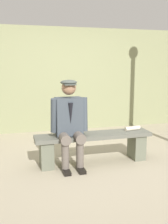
# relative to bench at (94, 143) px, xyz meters

# --- Properties ---
(ground_plane) EXTENTS (30.00, 30.00, 0.00)m
(ground_plane) POSITION_rel_bench_xyz_m (0.00, 0.00, -0.31)
(ground_plane) COLOR gray
(bench) EXTENTS (1.83, 0.37, 0.47)m
(bench) POSITION_rel_bench_xyz_m (0.00, 0.00, 0.00)
(bench) COLOR #55564C
(bench) RESTS_ON ground
(seated_man) EXTENTS (0.56, 0.55, 1.31)m
(seated_man) POSITION_rel_bench_xyz_m (0.39, 0.06, 0.41)
(seated_man) COLOR #373F47
(seated_man) RESTS_ON ground
(rolled_magazine) EXTENTS (0.28, 0.11, 0.06)m
(rolled_magazine) POSITION_rel_bench_xyz_m (-0.67, -0.04, 0.19)
(rolled_magazine) COLOR beige
(rolled_magazine) RESTS_ON bench
(stadium_wall) EXTENTS (12.00, 0.24, 2.36)m
(stadium_wall) POSITION_rel_bench_xyz_m (0.00, -2.30, 0.87)
(stadium_wall) COLOR #7B7F59
(stadium_wall) RESTS_ON ground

